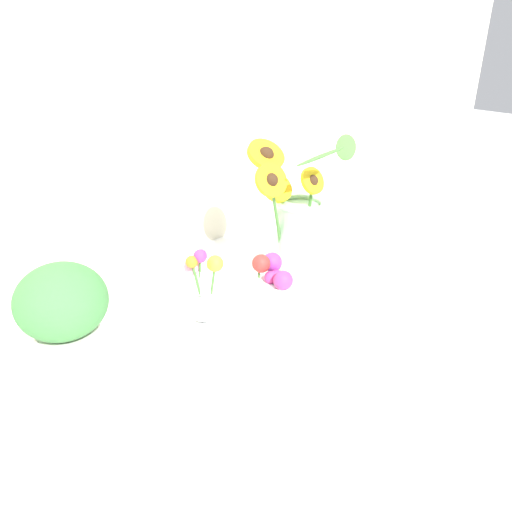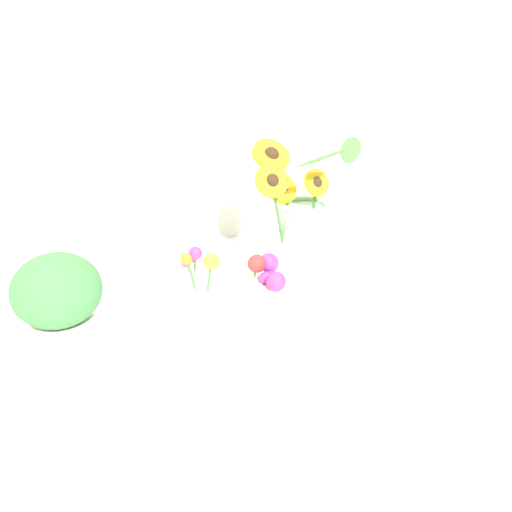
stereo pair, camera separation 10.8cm
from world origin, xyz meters
The scene contains 6 objects.
ground_plane centered at (0.00, 0.00, 0.00)m, with size 6.00×6.00×0.00m, color white.
serving_tray centered at (0.03, 0.07, 0.01)m, with size 0.54×0.54×0.02m.
mason_jar_sunflowers centered at (0.15, 0.06, 0.15)m, with size 0.25×0.23×0.35m.
vase_small_center centered at (-0.01, -0.02, 0.09)m, with size 0.08×0.10×0.15m.
vase_bulb_right centered at (-0.11, 0.07, 0.09)m, with size 0.08×0.07×0.17m.
potted_plant centered at (-0.37, 0.14, 0.12)m, with size 0.16×0.16×0.22m.
Camera 1 is at (-0.64, -0.65, 0.60)m, focal length 35.00 mm.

